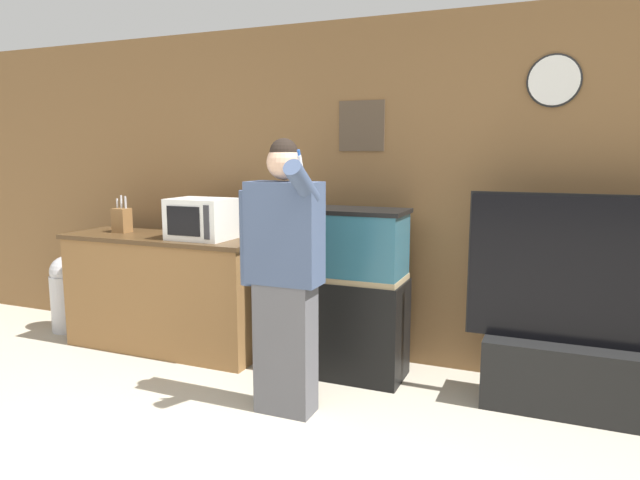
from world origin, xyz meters
name	(u,v)px	position (x,y,z in m)	size (l,w,h in m)	color
wall_back_paneled	(368,193)	(0.00, 2.87, 1.30)	(10.00, 0.08, 2.60)	brown
counter_island	(166,292)	(-1.58, 2.39, 0.47)	(1.71, 0.58, 0.95)	brown
microwave	(201,219)	(-1.19, 2.36, 1.10)	(0.47, 0.36, 0.32)	white
knife_block	(122,220)	(-2.03, 2.42, 1.05)	(0.13, 0.12, 0.31)	brown
aquarium_on_stand	(343,292)	(-0.04, 2.43, 0.61)	(0.90, 0.42, 1.22)	black
tv_on_stand	(597,353)	(1.63, 2.41, 0.40)	(1.60, 0.40, 1.37)	black
person_standing	(283,274)	(-0.16, 1.71, 0.89)	(0.54, 0.40, 1.70)	#515156
trash_bin	(67,293)	(-2.71, 2.43, 0.35)	(0.30, 0.30, 0.69)	#B7B7BC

